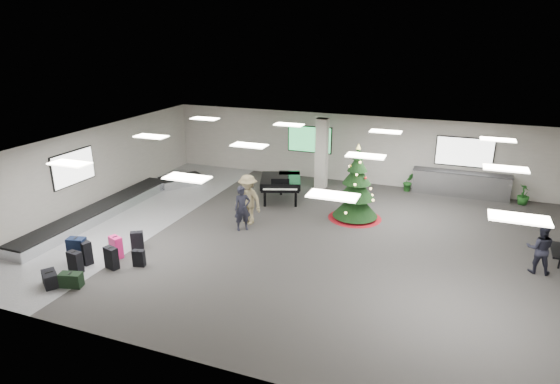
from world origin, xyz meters
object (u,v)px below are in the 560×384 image
at_px(baggage_carousel, 118,205).
at_px(grand_piano, 281,182).
at_px(christmas_tree, 356,193).
at_px(traveler_a, 242,208).
at_px(pink_suitcase, 116,247).
at_px(potted_plant_left, 409,182).
at_px(traveler_b, 248,200).
at_px(traveler_bench, 540,249).
at_px(service_counter, 460,184).
at_px(potted_plant_right, 524,194).

relative_size(baggage_carousel, grand_piano, 3.88).
xyz_separation_m(christmas_tree, traveler_a, (-3.56, -2.56, -0.18)).
distance_m(pink_suitcase, potted_plant_left, 12.78).
relative_size(traveler_b, traveler_bench, 1.22).
height_order(baggage_carousel, christmas_tree, christmas_tree).
relative_size(pink_suitcase, potted_plant_left, 0.82).
xyz_separation_m(pink_suitcase, christmas_tree, (6.39, 5.97, 0.65)).
distance_m(traveler_a, traveler_bench, 9.55).
height_order(traveler_b, traveler_bench, traveler_b).
xyz_separation_m(pink_suitcase, traveler_a, (2.83, 3.41, 0.48)).
xyz_separation_m(baggage_carousel, christmas_tree, (9.12, 2.54, 0.79)).
bearing_deg(traveler_a, traveler_b, 55.29).
bearing_deg(service_counter, christmas_tree, -131.59).
bearing_deg(traveler_bench, grand_piano, -17.80).
relative_size(baggage_carousel, christmas_tree, 3.31).
height_order(service_counter, christmas_tree, christmas_tree).
bearing_deg(traveler_bench, potted_plant_right, -91.50).
bearing_deg(christmas_tree, potted_plant_left, 69.03).
distance_m(service_counter, grand_piano, 7.87).
xyz_separation_m(traveler_bench, potted_plant_left, (-4.44, 6.34, -0.34)).
xyz_separation_m(christmas_tree, traveler_b, (-3.62, -1.94, -0.06)).
distance_m(christmas_tree, traveler_bench, 6.42).
height_order(service_counter, traveler_bench, traveler_bench).
relative_size(traveler_b, potted_plant_left, 2.18).
xyz_separation_m(traveler_a, potted_plant_left, (5.11, 6.60, -0.39)).
bearing_deg(service_counter, baggage_carousel, -152.33).
bearing_deg(traveler_b, service_counter, 59.35).
height_order(christmas_tree, potted_plant_left, christmas_tree).
height_order(baggage_carousel, pink_suitcase, pink_suitcase).
relative_size(traveler_a, potted_plant_right, 1.91).
bearing_deg(service_counter, traveler_a, -137.16).
relative_size(service_counter, grand_piano, 1.62).
xyz_separation_m(service_counter, grand_piano, (-7.08, -3.42, 0.31)).
bearing_deg(baggage_carousel, pink_suitcase, -51.48).
height_order(service_counter, potted_plant_right, service_counter).
height_order(grand_piano, potted_plant_right, grand_piano).
height_order(pink_suitcase, traveler_a, traveler_a).
xyz_separation_m(service_counter, potted_plant_right, (2.48, -0.21, -0.11)).
relative_size(grand_piano, potted_plant_left, 2.88).
relative_size(christmas_tree, potted_plant_left, 3.37).
bearing_deg(grand_piano, potted_plant_left, 14.09).
height_order(pink_suitcase, potted_plant_left, potted_plant_left).
xyz_separation_m(christmas_tree, potted_plant_right, (6.20, 3.99, -0.57)).
height_order(pink_suitcase, christmas_tree, christmas_tree).
bearing_deg(traveler_bench, baggage_carousel, 1.33).
relative_size(traveler_bench, potted_plant_right, 1.79).
distance_m(baggage_carousel, potted_plant_right, 16.65).
bearing_deg(grand_piano, baggage_carousel, -169.60).
distance_m(christmas_tree, traveler_b, 4.11).
xyz_separation_m(service_counter, potted_plant_left, (-2.17, -0.15, -0.11)).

